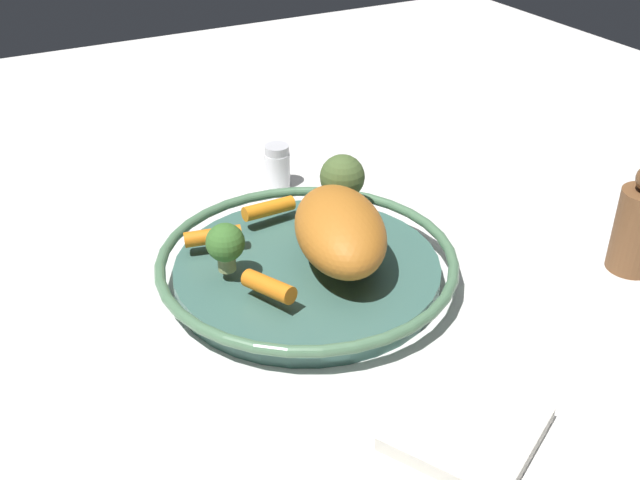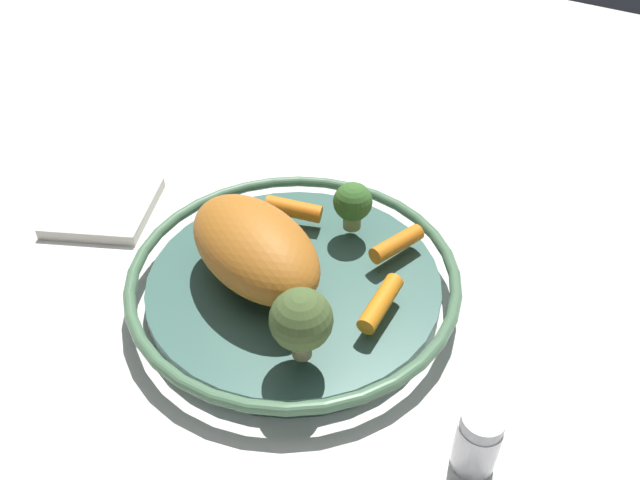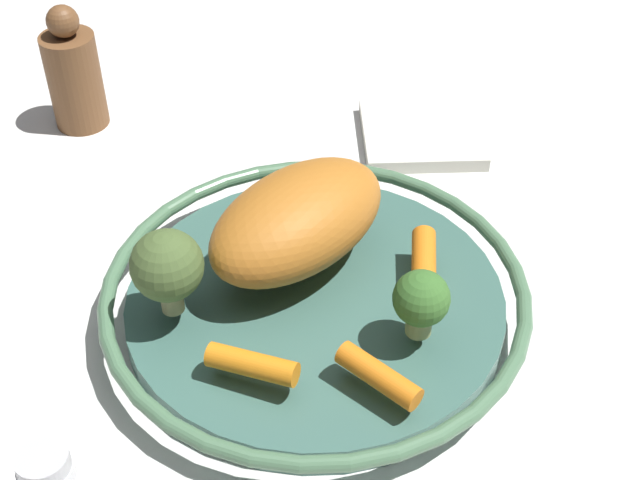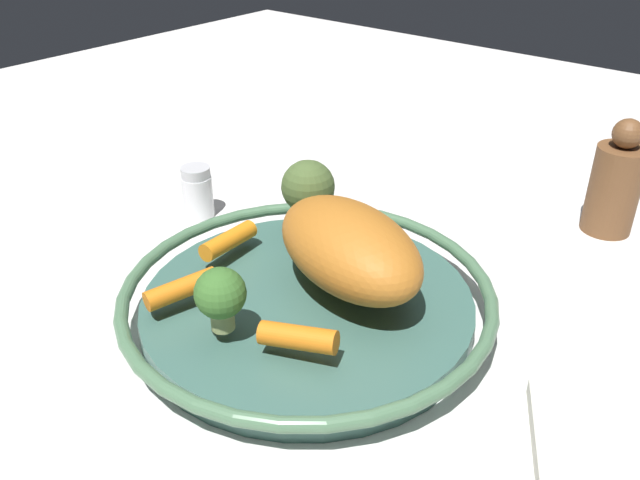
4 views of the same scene
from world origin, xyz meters
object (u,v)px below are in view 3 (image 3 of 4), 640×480
roast_chicken_piece (298,220)px  baby_carrot_left (424,261)px  pepper_mill (74,75)px  broccoli_floret_edge (167,267)px  serving_bowl (315,300)px  baby_carrot_near_rim (254,365)px  broccoli_floret_large (421,300)px  dish_towel (422,135)px  baby_carrot_back (379,376)px

roast_chicken_piece → baby_carrot_left: bearing=-75.3°
baby_carrot_left → pepper_mill: (0.10, 0.42, 0.01)m
baby_carrot_left → broccoli_floret_edge: size_ratio=0.87×
baby_carrot_left → broccoli_floret_edge: 0.20m
serving_bowl → baby_carrot_near_rim: bearing=-179.3°
broccoli_floret_large → broccoli_floret_edge: broccoli_floret_edge is taller
broccoli_floret_edge → dish_towel: broccoli_floret_edge is taller
serving_bowl → baby_carrot_back: 0.11m
pepper_mill → baby_carrot_left: bearing=-103.6°
dish_towel → broccoli_floret_large: bearing=-160.2°
serving_bowl → broccoli_floret_large: 0.10m
broccoli_floret_large → roast_chicken_piece: bearing=72.2°
baby_carrot_left → dish_towel: (0.23, 0.08, -0.04)m
baby_carrot_near_rim → broccoli_floret_large: bearing=-45.4°
serving_bowl → dish_towel: 0.28m
baby_carrot_back → baby_carrot_left: baby_carrot_left is taller
serving_bowl → roast_chicken_piece: size_ratio=2.04×
baby_carrot_near_rim → dish_towel: size_ratio=0.55×
baby_carrot_back → broccoli_floret_large: (0.06, -0.01, 0.02)m
baby_carrot_near_rim → dish_towel: baby_carrot_near_rim is taller
serving_bowl → dish_towel: size_ratio=2.83×
baby_carrot_back → baby_carrot_near_rim: bearing=109.5°
roast_chicken_piece → baby_carrot_back: bearing=-131.1°
broccoli_floret_large → dish_towel: bearing=19.8°
roast_chicken_piece → baby_carrot_left: (0.03, -0.10, -0.03)m
baby_carrot_left → broccoli_floret_large: size_ratio=1.13×
roast_chicken_piece → pepper_mill: size_ratio=1.25×
dish_towel → roast_chicken_piece: bearing=176.7°
serving_bowl → baby_carrot_back: baby_carrot_back is taller
baby_carrot_left → serving_bowl: bearing=125.8°
roast_chicken_piece → broccoli_floret_large: (-0.04, -0.12, -0.00)m
roast_chicken_piece → dish_towel: (0.25, -0.01, -0.07)m
roast_chicken_piece → baby_carrot_back: roast_chicken_piece is taller
serving_bowl → roast_chicken_piece: (0.03, 0.03, 0.05)m
baby_carrot_back → broccoli_floret_large: bearing=-6.8°
broccoli_floret_large → baby_carrot_back: bearing=173.2°
baby_carrot_back → broccoli_floret_edge: bearing=89.8°
broccoli_floret_edge → baby_carrot_left: bearing=-51.9°
broccoli_floret_edge → pepper_mill: bearing=49.6°
dish_towel → baby_carrot_left: bearing=-159.6°
broccoli_floret_large → dish_towel: 0.31m
baby_carrot_back → pepper_mill: (0.22, 0.43, 0.01)m
baby_carrot_left → broccoli_floret_large: 0.07m
baby_carrot_back → baby_carrot_left: size_ratio=1.04×
baby_carrot_near_rim → dish_towel: (0.38, 0.01, -0.04)m
broccoli_floret_edge → dish_towel: 0.36m
roast_chicken_piece → baby_carrot_back: size_ratio=2.57×
baby_carrot_back → baby_carrot_near_rim: same height
baby_carrot_left → baby_carrot_near_rim: baby_carrot_left is taller
roast_chicken_piece → broccoli_floret_large: bearing=-107.8°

